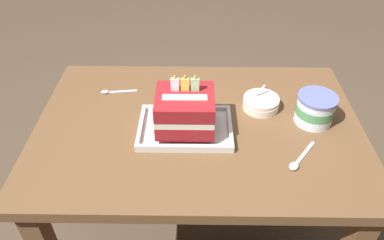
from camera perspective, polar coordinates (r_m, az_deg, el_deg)
dining_table at (r=1.29m, az=0.95°, el=-4.84°), size 1.06×0.72×0.76m
foil_tray at (r=1.18m, az=-1.03°, el=-1.34°), size 0.30×0.21×0.02m
birthday_cake at (r=1.13m, az=-1.08°, el=1.53°), size 0.18×0.16×0.17m
bowl_stack at (r=1.28m, az=10.60°, el=2.62°), size 0.12×0.12×0.08m
ice_cream_tub at (r=1.25m, az=18.49°, el=1.64°), size 0.13×0.13×0.10m
serving_spoon_near_tray at (r=1.11m, az=15.84°, el=-6.40°), size 0.11×0.13×0.01m
serving_spoon_by_bowls at (r=1.38m, az=-12.34°, el=4.30°), size 0.13×0.03×0.01m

